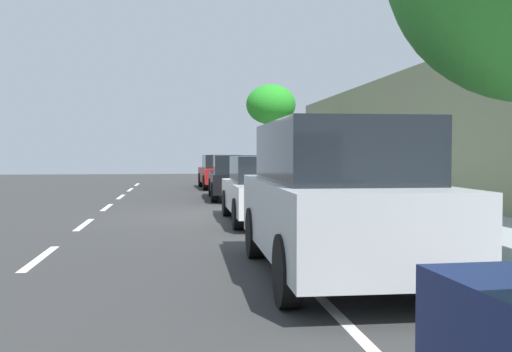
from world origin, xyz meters
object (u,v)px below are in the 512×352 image
object	(u,v)px
parked_sedan_black_far	(236,177)
street_tree_mid_block	(271,106)
parked_sedan_red_farthest	(221,172)
parked_sedan_white_mid	(267,189)
parked_suv_silver_second	(335,197)
bicycle_at_curb	(279,201)
cyclist_with_backpack	(291,177)

from	to	relation	value
parked_sedan_black_far	street_tree_mid_block	distance (m)	7.12
parked_sedan_red_farthest	street_tree_mid_block	distance (m)	3.74
parked_sedan_white_mid	parked_sedan_red_farthest	world-z (taller)	same
parked_suv_silver_second	parked_sedan_white_mid	distance (m)	6.07
parked_sedan_white_mid	street_tree_mid_block	xyz separation A→B (m)	(2.15, 12.95, 2.97)
parked_suv_silver_second	street_tree_mid_block	xyz separation A→B (m)	(2.18, 19.01, 2.70)
parked_sedan_black_far	street_tree_mid_block	bearing A→B (deg)	70.26
parked_suv_silver_second	parked_sedan_red_farthest	xyz separation A→B (m)	(-0.09, 19.22, -0.27)
parked_suv_silver_second	parked_sedan_white_mid	world-z (taller)	parked_suv_silver_second
parked_suv_silver_second	parked_sedan_black_far	bearing A→B (deg)	90.04
parked_sedan_red_farthest	parked_suv_silver_second	bearing A→B (deg)	-89.73
parked_suv_silver_second	bicycle_at_curb	distance (m)	7.47
parked_sedan_white_mid	parked_sedan_black_far	world-z (taller)	same
parked_sedan_white_mid	bicycle_at_curb	distance (m)	1.50
parked_suv_silver_second	street_tree_mid_block	distance (m)	19.33
parked_sedan_white_mid	cyclist_with_backpack	xyz separation A→B (m)	(0.73, 0.89, 0.24)
parked_sedan_black_far	bicycle_at_curb	world-z (taller)	parked_sedan_black_far
parked_sedan_red_farthest	bicycle_at_curb	world-z (taller)	parked_sedan_red_farthest
parked_sedan_white_mid	parked_sedan_black_far	xyz separation A→B (m)	(-0.04, 6.85, 0.00)
parked_suv_silver_second	parked_sedan_white_mid	size ratio (longest dim) A/B	1.07
bicycle_at_curb	parked_sedan_white_mid	bearing A→B (deg)	-110.86
bicycle_at_curb	street_tree_mid_block	size ratio (longest dim) A/B	0.32
bicycle_at_curb	cyclist_with_backpack	size ratio (longest dim) A/B	0.89
parked_sedan_white_mid	parked_sedan_red_farthest	size ratio (longest dim) A/B	0.99
street_tree_mid_block	cyclist_with_backpack	bearing A→B (deg)	-96.68
bicycle_at_curb	cyclist_with_backpack	bearing A→B (deg)	-65.12
parked_sedan_black_far	cyclist_with_backpack	distance (m)	6.02
parked_sedan_white_mid	cyclist_with_backpack	world-z (taller)	cyclist_with_backpack
parked_suv_silver_second	cyclist_with_backpack	size ratio (longest dim) A/B	2.88
parked_sedan_red_farthest	cyclist_with_backpack	size ratio (longest dim) A/B	2.72
parked_sedan_white_mid	cyclist_with_backpack	size ratio (longest dim) A/B	2.68
bicycle_at_curb	cyclist_with_backpack	world-z (taller)	cyclist_with_backpack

